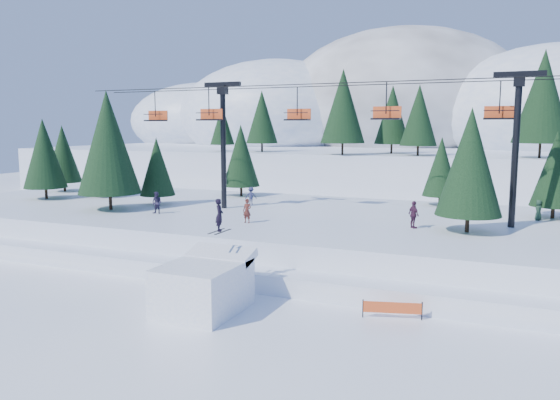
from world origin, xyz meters
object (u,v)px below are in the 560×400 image
at_px(chairlift, 351,125).
at_px(banner_far, 438,303).
at_px(banner_near, 392,308).
at_px(jump_kicker, 204,285).

relative_size(chairlift, banner_far, 16.09).
distance_m(chairlift, banner_near, 17.62).
bearing_deg(banner_near, banner_far, 38.90).
height_order(banner_near, banner_far, same).
bearing_deg(banner_far, chairlift, 123.42).
xyz_separation_m(jump_kicker, chairlift, (2.72, 16.53, 7.99)).
bearing_deg(chairlift, banner_near, -66.01).
distance_m(jump_kicker, chairlift, 18.56).
xyz_separation_m(jump_kicker, banner_far, (10.89, 4.15, -0.79)).
relative_size(jump_kicker, banner_far, 1.93).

